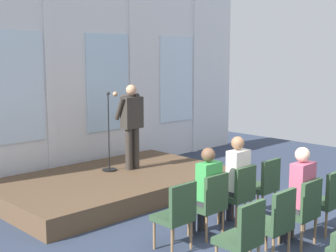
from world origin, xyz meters
TOP-DOWN VIEW (x-y plane):
  - rear_partition at (0.04, 5.59)m, footprint 10.86×0.14m
  - stage_platform at (0.00, 3.99)m, footprint 4.31×2.61m
  - speaker at (0.60, 4.14)m, footprint 0.51×0.69m
  - mic_stand at (0.18, 4.34)m, footprint 0.28×0.28m
  - chair_r0_c0 at (-1.01, 1.29)m, footprint 0.46×0.44m
  - chair_r0_c1 at (-0.34, 1.29)m, footprint 0.46×0.44m
  - audience_r0_c1 at (-0.34, 1.37)m, footprint 0.36×0.39m
  - chair_r0_c2 at (0.34, 1.29)m, footprint 0.46×0.44m
  - audience_r0_c2 at (0.34, 1.37)m, footprint 0.36×0.39m
  - chair_r0_c3 at (1.01, 1.29)m, footprint 0.46×0.44m
  - chair_r1_c0 at (-1.01, 0.21)m, footprint 0.46×0.44m
  - chair_r1_c1 at (-0.34, 0.21)m, footprint 0.46×0.44m
  - chair_r1_c2 at (0.34, 0.21)m, footprint 0.46×0.44m
  - audience_r1_c2 at (0.34, 0.29)m, footprint 0.36×0.39m
  - chair_r1_c3 at (1.01, 0.21)m, footprint 0.46×0.44m

SIDE VIEW (x-z plane):
  - stage_platform at x=0.00m, z-range 0.00..0.34m
  - chair_r0_c0 at x=-1.01m, z-range 0.06..1.00m
  - chair_r0_c1 at x=-0.34m, z-range 0.06..1.00m
  - chair_r0_c2 at x=0.34m, z-range 0.06..1.00m
  - chair_r0_c3 at x=1.01m, z-range 0.06..1.00m
  - chair_r1_c0 at x=-1.01m, z-range 0.06..1.00m
  - chair_r1_c1 at x=-0.34m, z-range 0.06..1.00m
  - chair_r1_c2 at x=0.34m, z-range 0.06..1.00m
  - chair_r1_c3 at x=1.01m, z-range 0.06..1.00m
  - mic_stand at x=0.18m, z-range -0.10..1.46m
  - audience_r0_c1 at x=-0.34m, z-range 0.07..1.38m
  - audience_r1_c2 at x=0.34m, z-range 0.07..1.44m
  - audience_r0_c2 at x=0.34m, z-range 0.07..1.45m
  - speaker at x=0.60m, z-range 0.48..2.16m
  - rear_partition at x=0.04m, z-range -0.02..4.55m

